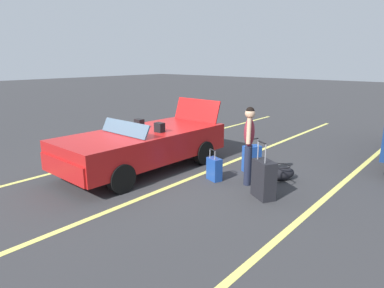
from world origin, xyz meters
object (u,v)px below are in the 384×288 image
object	(u,v)px
suitcase_medium_bright	(252,159)
duffel_bag	(281,173)
traveler_person	(249,141)
convertible_car	(137,147)
suitcase_large_black	(264,179)
suitcase_small_carryon	(214,169)

from	to	relation	value
suitcase_medium_bright	duffel_bag	distance (m)	0.85
suitcase_medium_bright	traveler_person	world-z (taller)	traveler_person
convertible_car	duffel_bag	bearing A→B (deg)	120.82
convertible_car	suitcase_large_black	world-z (taller)	convertible_car
convertible_car	suitcase_small_carryon	size ratio (longest dim) A/B	5.90
suitcase_medium_bright	traveler_person	distance (m)	1.04
suitcase_small_carryon	suitcase_large_black	bearing A→B (deg)	-79.46
duffel_bag	traveler_person	distance (m)	1.11
suitcase_medium_bright	suitcase_small_carryon	xyz separation A→B (m)	(1.07, -0.31, -0.06)
convertible_car	suitcase_medium_bright	size ratio (longest dim) A/B	5.11
duffel_bag	suitcase_large_black	bearing A→B (deg)	8.99
convertible_car	suitcase_medium_bright	world-z (taller)	convertible_car
duffel_bag	convertible_car	bearing A→B (deg)	-60.55
traveler_person	suitcase_large_black	bearing A→B (deg)	115.89
duffel_bag	traveler_person	xyz separation A→B (m)	(0.64, -0.47, 0.77)
suitcase_large_black	duffel_bag	size ratio (longest dim) A/B	1.59
suitcase_small_carryon	duffel_bag	world-z (taller)	suitcase_small_carryon
convertible_car	suitcase_medium_bright	distance (m)	2.73
suitcase_large_black	suitcase_small_carryon	world-z (taller)	suitcase_large_black
suitcase_large_black	suitcase_medium_bright	bearing A→B (deg)	69.33
suitcase_large_black	suitcase_small_carryon	distance (m)	1.32
duffel_bag	traveler_person	world-z (taller)	traveler_person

